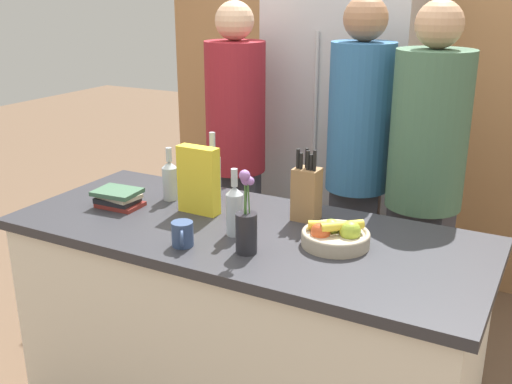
{
  "coord_description": "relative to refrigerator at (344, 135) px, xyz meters",
  "views": [
    {
      "loc": [
        1.07,
        -1.88,
        1.78
      ],
      "look_at": [
        0.0,
        0.1,
        1.01
      ],
      "focal_mm": 42.0,
      "sensor_mm": 36.0,
      "label": 1
    }
  ],
  "objects": [
    {
      "name": "flower_vase",
      "position": [
        0.24,
        -1.63,
        0.05
      ],
      "size": [
        0.08,
        0.08,
        0.31
      ],
      "color": "#232328",
      "rests_on": "kitchen_island"
    },
    {
      "name": "bottle_oil",
      "position": [
        0.12,
        -1.51,
        0.04
      ],
      "size": [
        0.07,
        0.07,
        0.26
      ],
      "color": "#B2BCC1",
      "rests_on": "kitchen_island"
    },
    {
      "name": "person_in_red_tee",
      "position": [
        0.64,
        -0.71,
        0.03
      ],
      "size": [
        0.34,
        0.34,
        1.74
      ],
      "rotation": [
        0.0,
        0.0,
        -0.18
      ],
      "color": "#383842",
      "rests_on": "ground_plane"
    },
    {
      "name": "refrigerator",
      "position": [
        0.0,
        0.0,
        0.0
      ],
      "size": [
        0.83,
        0.62,
        1.9
      ],
      "color": "#B7B7BC",
      "rests_on": "ground_plane"
    },
    {
      "name": "bottle_vinegar",
      "position": [
        -0.33,
        -1.3,
        0.03
      ],
      "size": [
        0.07,
        0.07,
        0.24
      ],
      "color": "#B2BCC1",
      "rests_on": "kitchen_island"
    },
    {
      "name": "knife_block",
      "position": [
        0.3,
        -1.24,
        0.05
      ],
      "size": [
        0.1,
        0.09,
        0.3
      ],
      "color": "olive",
      "rests_on": "kitchen_island"
    },
    {
      "name": "back_wall_wood",
      "position": [
        0.12,
        0.36,
        0.35
      ],
      "size": [
        3.08,
        0.12,
        2.6
      ],
      "color": "#AD7A4C",
      "rests_on": "ground_plane"
    },
    {
      "name": "book_stack",
      "position": [
        -0.47,
        -1.48,
        -0.02
      ],
      "size": [
        0.2,
        0.16,
        0.07
      ],
      "color": "maroon",
      "rests_on": "kitchen_island"
    },
    {
      "name": "person_in_blue",
      "position": [
        0.3,
        -0.63,
        0.05
      ],
      "size": [
        0.3,
        0.3,
        1.75
      ],
      "rotation": [
        0.0,
        0.0,
        0.19
      ],
      "color": "#383842",
      "rests_on": "ground_plane"
    },
    {
      "name": "cereal_box",
      "position": [
        -0.13,
        -1.37,
        0.08
      ],
      "size": [
        0.18,
        0.06,
        0.28
      ],
      "color": "yellow",
      "rests_on": "kitchen_island"
    },
    {
      "name": "kitchen_island",
      "position": [
        0.12,
        -1.44,
        -0.5
      ],
      "size": [
        1.88,
        0.79,
        0.89
      ],
      "color": "silver",
      "rests_on": "ground_plane"
    },
    {
      "name": "fruit_bowl",
      "position": [
        0.49,
        -1.42,
        -0.02
      ],
      "size": [
        0.25,
        0.25,
        0.1
      ],
      "color": "tan",
      "rests_on": "kitchen_island"
    },
    {
      "name": "bottle_wine",
      "position": [
        -0.18,
        -1.19,
        0.06
      ],
      "size": [
        0.07,
        0.07,
        0.3
      ],
      "color": "#B2BCC1",
      "rests_on": "kitchen_island"
    },
    {
      "name": "person_at_sink",
      "position": [
        -0.4,
        -0.59,
        0.03
      ],
      "size": [
        0.32,
        0.32,
        1.72
      ],
      "rotation": [
        0.0,
        0.0,
        0.28
      ],
      "color": "#383842",
      "rests_on": "ground_plane"
    },
    {
      "name": "coffee_mug",
      "position": [
        0.01,
        -1.69,
        -0.01
      ],
      "size": [
        0.09,
        0.11,
        0.09
      ],
      "color": "#334770",
      "rests_on": "kitchen_island"
    }
  ]
}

